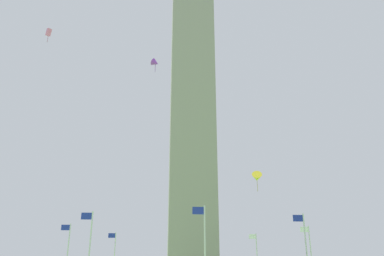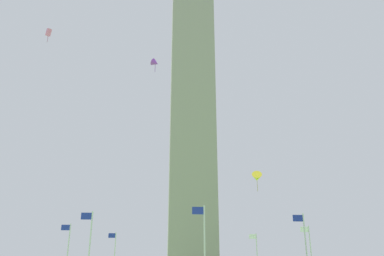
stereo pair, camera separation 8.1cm
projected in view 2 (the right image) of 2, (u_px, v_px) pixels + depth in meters
name	position (u px, v px, depth m)	size (l,w,h in m)	color
obelisk_monument	(192.00, 91.00, 53.68)	(5.76, 5.76, 52.39)	gray
flagpole_ne	(88.00, 252.00, 35.88)	(1.12, 0.14, 8.25)	silver
flagpole_e	(204.00, 250.00, 32.62)	(1.12, 0.14, 8.25)	silver
flagpole_se	(306.00, 253.00, 37.28)	(1.12, 0.14, 8.25)	silver
kite_purple_delta	(155.00, 63.00, 43.98)	(1.21, 1.05, 1.67)	purple
kite_pink_box	(49.00, 32.00, 44.31)	(0.81, 0.89, 1.77)	pink
kite_yellow_delta	(257.00, 178.00, 45.89)	(1.44, 1.72, 2.43)	yellow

